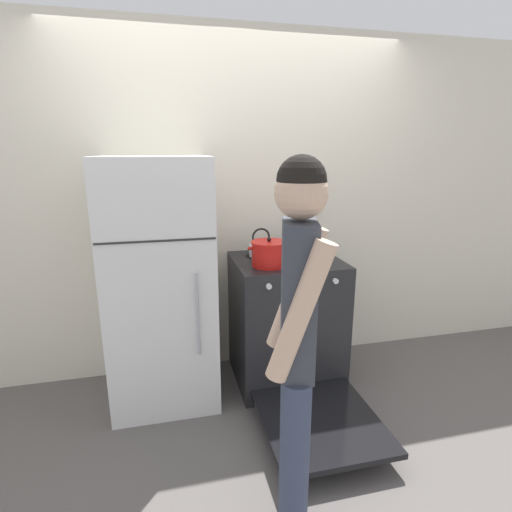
% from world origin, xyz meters
% --- Properties ---
extents(ground_plane, '(14.00, 14.00, 0.00)m').
position_xyz_m(ground_plane, '(0.00, 0.00, 0.00)').
color(ground_plane, '#5B5654').
extents(wall_back, '(10.00, 0.06, 2.55)m').
position_xyz_m(wall_back, '(0.00, 0.03, 1.27)').
color(wall_back, silver).
rests_on(wall_back, ground_plane).
extents(refrigerator, '(0.69, 0.71, 1.66)m').
position_xyz_m(refrigerator, '(-0.59, -0.34, 0.83)').
color(refrigerator, white).
rests_on(refrigerator, ground_plane).
extents(stove_range, '(0.75, 1.42, 0.94)m').
position_xyz_m(stove_range, '(0.30, -0.37, 0.47)').
color(stove_range, '#232326').
rests_on(stove_range, ground_plane).
extents(dutch_oven_pot, '(0.28, 0.24, 0.20)m').
position_xyz_m(dutch_oven_pot, '(0.13, -0.46, 1.03)').
color(dutch_oven_pot, red).
rests_on(dutch_oven_pot, stove_range).
extents(tea_kettle, '(0.22, 0.17, 0.21)m').
position_xyz_m(tea_kettle, '(0.14, -0.20, 1.00)').
color(tea_kettle, silver).
rests_on(tea_kettle, stove_range).
extents(utensil_jar, '(0.07, 0.07, 0.27)m').
position_xyz_m(utensil_jar, '(0.49, -0.19, 1.02)').
color(utensil_jar, silver).
rests_on(utensil_jar, stove_range).
extents(person, '(0.33, 0.39, 1.69)m').
position_xyz_m(person, '(-0.06, -1.58, 0.96)').
color(person, '#38425B').
rests_on(person, ground_plane).
extents(wall_knife_strip, '(0.31, 0.03, 0.35)m').
position_xyz_m(wall_knife_strip, '(0.57, -0.02, 1.45)').
color(wall_knife_strip, brown).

